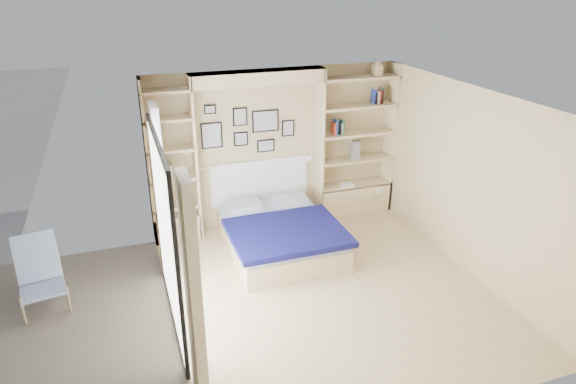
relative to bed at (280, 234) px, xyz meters
name	(u,v)px	position (x,y,z in m)	size (l,w,h in m)	color
ground	(327,289)	(0.26, -1.19, -0.26)	(4.50, 4.50, 0.00)	tan
room_shell	(264,176)	(-0.12, 0.33, 0.81)	(4.50, 4.50, 4.50)	tan
bed	(280,234)	(0.00, 0.00, 0.00)	(1.60, 2.04, 1.07)	beige
photo_gallery	(247,129)	(-0.19, 1.03, 1.34)	(1.48, 0.02, 0.82)	black
reading_lamps	(261,163)	(-0.04, 0.81, 0.84)	(1.92, 0.12, 0.15)	silver
shelf_decor	(347,116)	(1.43, 0.87, 1.44)	(3.47, 0.23, 2.03)	maroon
deck	(25,349)	(-3.34, -1.19, -0.26)	(3.20, 4.00, 0.05)	#716353
deck_chair	(40,275)	(-3.19, -0.34, 0.15)	(0.66, 0.94, 0.87)	tan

